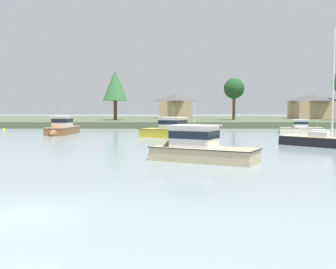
% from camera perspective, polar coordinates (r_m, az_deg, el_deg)
% --- Properties ---
extents(ground_plane, '(441.02, 441.02, 0.00)m').
position_cam_1_polar(ground_plane, '(14.12, -21.08, -10.94)').
color(ground_plane, gray).
extents(far_shore_bank, '(198.46, 50.09, 1.12)m').
position_cam_1_polar(far_shore_bank, '(93.20, -2.81, 2.01)').
color(far_shore_bank, '#4C563D').
rests_on(far_shore_bank, ground).
extents(sailboat_black, '(7.26, 7.38, 11.27)m').
position_cam_1_polar(sailboat_black, '(38.82, 21.81, -1.30)').
color(sailboat_black, black).
rests_on(sailboat_black, ground).
extents(cruiser_wood, '(3.25, 8.16, 4.93)m').
position_cam_1_polar(cruiser_wood, '(54.71, -15.34, 0.60)').
color(cruiser_wood, brown).
rests_on(cruiser_wood, ground).
extents(cruiser_yellow, '(9.19, 7.42, 4.76)m').
position_cam_1_polar(cruiser_yellow, '(46.59, 1.54, 0.16)').
color(cruiser_yellow, gold).
rests_on(cruiser_yellow, ground).
extents(cruiser_sand, '(8.29, 5.99, 4.83)m').
position_cam_1_polar(cruiser_sand, '(26.54, 3.43, -2.57)').
color(cruiser_sand, tan).
rests_on(cruiser_sand, ground).
extents(cruiser_cream, '(6.98, 2.55, 3.40)m').
position_cam_1_polar(cruiser_cream, '(58.31, 19.31, 0.56)').
color(cruiser_cream, beige).
rests_on(cruiser_cream, ground).
extents(mooring_buoy_yellow, '(0.50, 0.50, 0.55)m').
position_cam_1_polar(mooring_buoy_yellow, '(67.77, -22.77, 0.62)').
color(mooring_buoy_yellow, yellow).
rests_on(mooring_buoy_yellow, ground).
extents(shore_tree_left_mid, '(5.08, 5.08, 10.22)m').
position_cam_1_polar(shore_tree_left_mid, '(81.45, -7.71, 7.06)').
color(shore_tree_left_mid, brown).
rests_on(shore_tree_left_mid, far_shore_bank).
extents(shore_tree_far_right, '(4.25, 4.25, 8.62)m').
position_cam_1_polar(shore_tree_far_right, '(82.37, 9.59, 6.56)').
color(shore_tree_far_right, brown).
rests_on(shore_tree_far_right, far_shore_bank).
extents(cottage_hillside, '(8.33, 8.47, 5.87)m').
position_cam_1_polar(cottage_hillside, '(96.15, 1.09, 4.21)').
color(cottage_hillside, tan).
rests_on(cottage_hillside, far_shore_bank).
extents(cottage_eastern, '(10.00, 9.73, 5.77)m').
position_cam_1_polar(cottage_eastern, '(98.56, 20.33, 3.93)').
color(cottage_eastern, tan).
rests_on(cottage_eastern, far_shore_bank).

